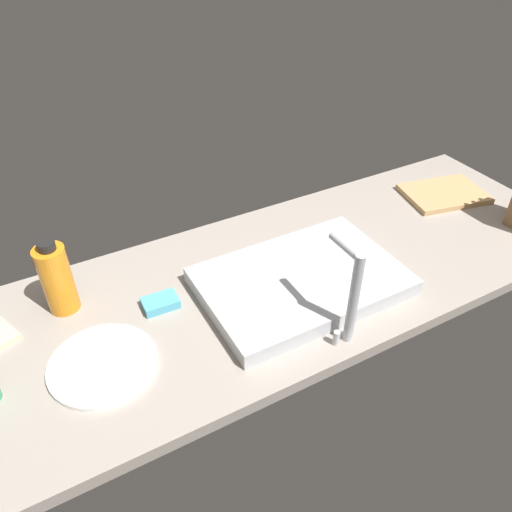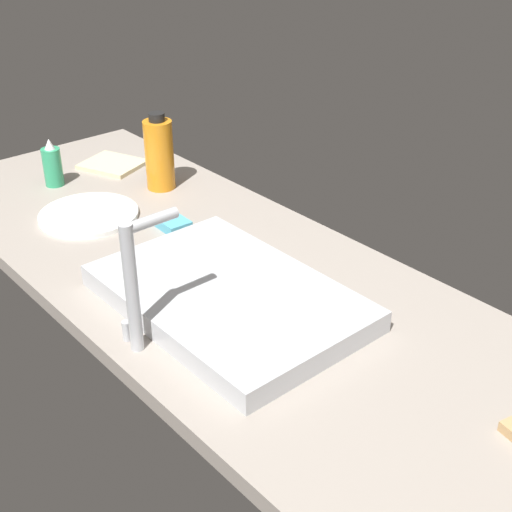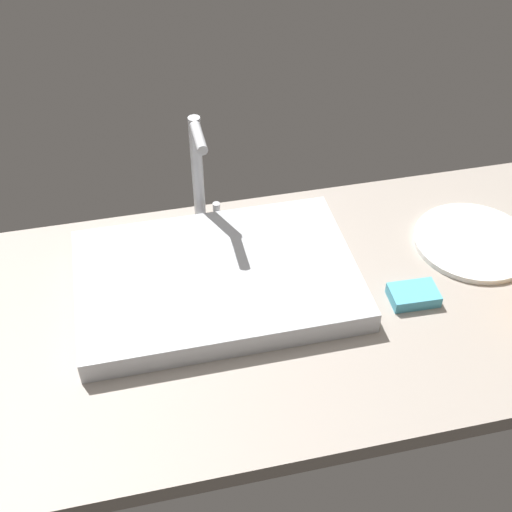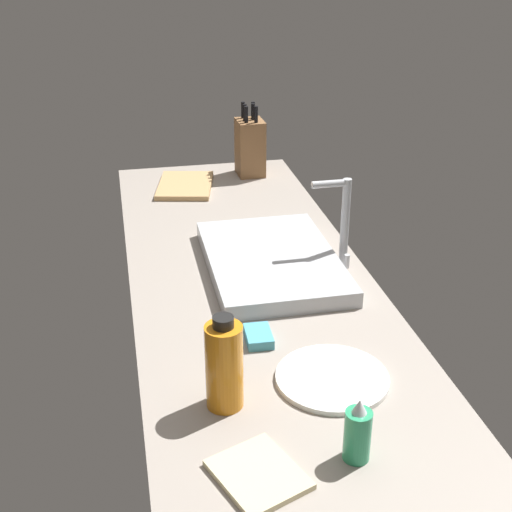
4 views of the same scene
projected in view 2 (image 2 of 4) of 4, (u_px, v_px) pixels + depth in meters
countertop_slab at (238, 291)px, 147.37cm from camera, size 198.10×65.74×3.50cm
sink_basin at (228, 297)px, 138.00cm from camera, size 52.74×35.31×4.50cm
faucet at (135, 278)px, 120.93cm from camera, size 5.50×11.24×25.24cm
soap_bottle at (52, 165)px, 188.27cm from camera, size 5.04×5.04×13.14cm
water_bottle at (159, 154)px, 184.90cm from camera, size 7.63×7.63×20.70cm
dinner_plate at (89, 215)px, 173.68cm from camera, size 24.43×24.43×1.20cm
dish_towel at (112, 164)px, 202.15cm from camera, size 19.98×18.61×1.20cm
dish_sponge at (172, 223)px, 168.28cm from camera, size 9.23×6.36×2.40cm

